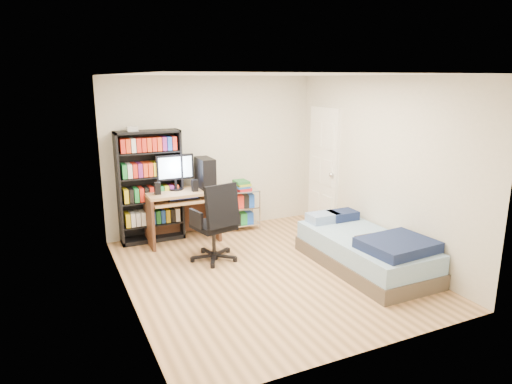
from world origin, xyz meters
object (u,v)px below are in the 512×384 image
office_chair (216,236)px  bed (366,251)px  computer_desk (187,194)px  media_shelf (150,185)px

office_chair → bed: 2.03m
computer_desk → bed: 2.80m
computer_desk → bed: (1.79, -2.10, -0.48)m
computer_desk → bed: bearing=-49.6°
computer_desk → office_chair: (0.08, -1.01, -0.37)m
media_shelf → bed: 3.31m
office_chair → computer_desk: bearing=82.8°
bed → media_shelf: bearing=135.4°
media_shelf → computer_desk: media_shelf is taller
computer_desk → bed: size_ratio=0.68×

